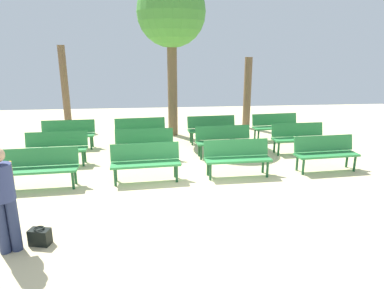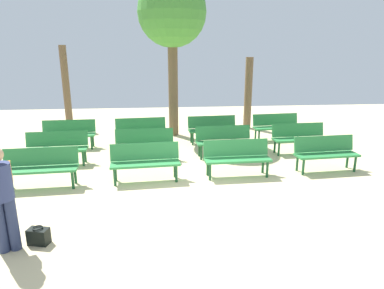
{
  "view_description": "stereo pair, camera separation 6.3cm",
  "coord_description": "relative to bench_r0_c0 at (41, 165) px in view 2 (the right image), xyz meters",
  "views": [
    {
      "loc": [
        -0.89,
        -5.98,
        2.97
      ],
      "look_at": [
        0.0,
        2.6,
        0.55
      ],
      "focal_mm": 31.52,
      "sensor_mm": 36.0,
      "label": 1
    },
    {
      "loc": [
        -0.83,
        -5.99,
        2.97
      ],
      "look_at": [
        0.0,
        2.6,
        0.55
      ],
      "focal_mm": 31.52,
      "sensor_mm": 36.0,
      "label": 2
    }
  ],
  "objects": [
    {
      "name": "ground_plane",
      "position": [
        3.5,
        -1.38,
        -0.5
      ],
      "size": [
        24.0,
        24.0,
        0.0
      ],
      "primitive_type": "plane",
      "color": "beige"
    },
    {
      "name": "bench_r0_c0",
      "position": [
        0.0,
        0.0,
        0.0
      ],
      "size": [
        1.62,
        0.57,
        0.87
      ],
      "rotation": [
        0.0,
        0.0,
        0.06
      ],
      "color": "#2D8442",
      "rests_on": "ground_plane"
    },
    {
      "name": "visitor_with_backpack",
      "position": [
        0.31,
        -2.52,
        0.43
      ],
      "size": [
        0.46,
        0.59,
        1.65
      ],
      "rotation": [
        0.0,
        0.0,
        3.46
      ],
      "color": "navy",
      "rests_on": "ground_plane"
    },
    {
      "name": "bench_r2_c0",
      "position": [
        -0.17,
        3.14,
        0.0
      ],
      "size": [
        1.62,
        0.55,
        0.87
      ],
      "rotation": [
        0.0,
        0.0,
        0.04
      ],
      "color": "#2D8442",
      "rests_on": "ground_plane"
    },
    {
      "name": "bench_r2_c2",
      "position": [
        4.39,
        3.38,
        0.0
      ],
      "size": [
        1.63,
        0.59,
        0.87
      ],
      "rotation": [
        0.0,
        0.0,
        0.07
      ],
      "color": "#2D8442",
      "rests_on": "ground_plane"
    },
    {
      "name": "bench_r0_c3",
      "position": [
        6.82,
        0.42,
        0.0
      ],
      "size": [
        1.63,
        0.59,
        0.87
      ],
      "rotation": [
        0.0,
        0.0,
        0.07
      ],
      "color": "#2D8442",
      "rests_on": "ground_plane"
    },
    {
      "name": "bench_r1_c3",
      "position": [
        6.77,
        1.98,
        0.0
      ],
      "size": [
        1.62,
        0.55,
        0.87
      ],
      "rotation": [
        0.0,
        0.0,
        0.04
      ],
      "color": "#2D8442",
      "rests_on": "ground_plane"
    },
    {
      "name": "bench_r2_c1",
      "position": [
        2.05,
        3.26,
        0.0
      ],
      "size": [
        1.63,
        0.61,
        0.87
      ],
      "rotation": [
        0.0,
        0.0,
        0.08
      ],
      "color": "#2D8442",
      "rests_on": "ground_plane"
    },
    {
      "name": "bench_r1_c2",
      "position": [
        4.48,
        1.85,
        0.0
      ],
      "size": [
        1.62,
        0.56,
        0.87
      ],
      "rotation": [
        0.0,
        0.0,
        0.05
      ],
      "color": "#2D8442",
      "rests_on": "ground_plane"
    },
    {
      "name": "bench_r1_c1",
      "position": [
        2.23,
        1.68,
        0.0
      ],
      "size": [
        1.62,
        0.54,
        0.87
      ],
      "rotation": [
        0.0,
        0.0,
        0.03
      ],
      "color": "#2D8442",
      "rests_on": "ground_plane"
    },
    {
      "name": "bench_r2_c3",
      "position": [
        6.62,
        3.55,
        0.0
      ],
      "size": [
        1.63,
        0.61,
        0.87
      ],
      "rotation": [
        0.0,
        0.0,
        0.08
      ],
      "color": "#2D8442",
      "rests_on": "ground_plane"
    },
    {
      "name": "tree_0",
      "position": [
        -1.03,
        6.61,
        1.08
      ],
      "size": [
        0.28,
        0.28,
        3.17
      ],
      "color": "brown",
      "rests_on": "ground_plane"
    },
    {
      "name": "bench_r1_c0",
      "position": [
        -0.09,
        1.57,
        0.0
      ],
      "size": [
        1.62,
        0.55,
        0.87
      ],
      "rotation": [
        0.0,
        0.0,
        0.04
      ],
      "color": "#2D8442",
      "rests_on": "ground_plane"
    },
    {
      "name": "bench_r0_c1",
      "position": [
        2.3,
        0.17,
        0.0
      ],
      "size": [
        1.63,
        0.59,
        0.87
      ],
      "rotation": [
        0.0,
        0.0,
        0.07
      ],
      "color": "#2D8442",
      "rests_on": "ground_plane"
    },
    {
      "name": "bench_r0_c2",
      "position": [
        4.5,
        0.27,
        0.0
      ],
      "size": [
        1.61,
        0.53,
        0.87
      ],
      "rotation": [
        0.0,
        0.0,
        0.03
      ],
      "color": "#2D8442",
      "rests_on": "ground_plane"
    },
    {
      "name": "tree_2",
      "position": [
        6.09,
        5.4,
        0.86
      ],
      "size": [
        0.29,
        0.29,
        2.72
      ],
      "color": "brown",
      "rests_on": "ground_plane"
    },
    {
      "name": "tree_1",
      "position": [
        3.16,
        4.54,
        3.61
      ],
      "size": [
        2.3,
        2.3,
        5.34
      ],
      "color": "brown",
      "rests_on": "ground_plane"
    },
    {
      "name": "handbag",
      "position": [
        0.71,
        -2.41,
        -0.37
      ],
      "size": [
        0.35,
        0.25,
        0.29
      ],
      "color": "black",
      "rests_on": "ground_plane"
    }
  ]
}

